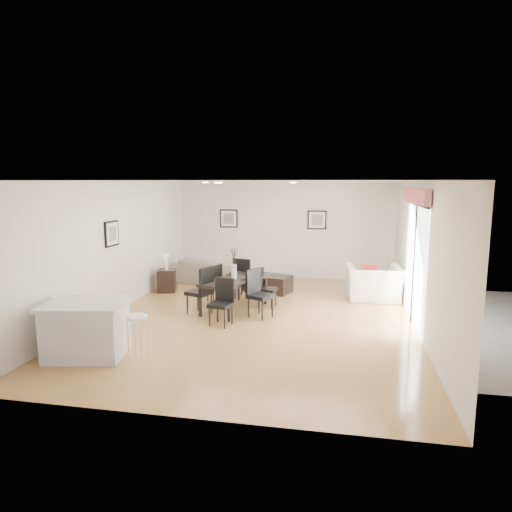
% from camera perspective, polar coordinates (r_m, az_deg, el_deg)
% --- Properties ---
extents(ground, '(8.00, 8.00, 0.00)m').
position_cam_1_polar(ground, '(9.19, 0.23, -7.73)').
color(ground, '#BC804D').
rests_on(ground, ground).
extents(wall_back, '(6.00, 0.04, 2.70)m').
position_cam_1_polar(wall_back, '(12.81, 3.59, 3.26)').
color(wall_back, silver).
rests_on(wall_back, ground).
extents(wall_front, '(6.00, 0.04, 2.70)m').
position_cam_1_polar(wall_front, '(5.09, -8.24, -6.04)').
color(wall_front, silver).
rests_on(wall_front, ground).
extents(wall_left, '(0.04, 8.00, 2.70)m').
position_cam_1_polar(wall_left, '(9.89, -17.11, 1.09)').
color(wall_left, silver).
rests_on(wall_left, ground).
extents(wall_right, '(0.04, 8.00, 2.70)m').
position_cam_1_polar(wall_right, '(8.84, 19.72, 0.03)').
color(wall_right, silver).
rests_on(wall_right, ground).
extents(ceiling, '(6.00, 8.00, 0.02)m').
position_cam_1_polar(ceiling, '(8.78, 0.25, 9.36)').
color(ceiling, white).
rests_on(ceiling, wall_back).
extents(sofa, '(2.38, 1.54, 0.65)m').
position_cam_1_polar(sofa, '(12.14, -5.34, -1.99)').
color(sofa, gray).
rests_on(sofa, ground).
extents(armchair, '(1.29, 1.15, 0.79)m').
position_cam_1_polar(armchair, '(10.80, 14.49, -3.29)').
color(armchair, white).
rests_on(armchair, ground).
extents(dining_table, '(1.26, 1.77, 0.66)m').
position_cam_1_polar(dining_table, '(9.59, -2.75, -3.32)').
color(dining_table, black).
rests_on(dining_table, ground).
extents(dining_chair_wnear, '(0.56, 0.56, 0.99)m').
position_cam_1_polar(dining_chair_wnear, '(9.35, -6.70, -3.99)').
color(dining_chair_wnear, black).
rests_on(dining_chair_wnear, ground).
extents(dining_chair_wfar, '(0.47, 0.47, 0.89)m').
position_cam_1_polar(dining_chair_wfar, '(10.12, -5.33, -3.26)').
color(dining_chair_wfar, black).
rests_on(dining_chair_wfar, ground).
extents(dining_chair_enear, '(0.58, 0.58, 0.96)m').
position_cam_1_polar(dining_chair_enear, '(9.14, 0.16, -4.32)').
color(dining_chair_enear, black).
rests_on(dining_chair_enear, ground).
extents(dining_chair_efar, '(0.43, 0.43, 0.83)m').
position_cam_1_polar(dining_chair_efar, '(9.90, 1.02, -3.69)').
color(dining_chair_efar, black).
rests_on(dining_chair_efar, ground).
extents(dining_chair_head, '(0.48, 0.48, 0.89)m').
position_cam_1_polar(dining_chair_head, '(8.68, -4.19, -5.37)').
color(dining_chair_head, black).
rests_on(dining_chair_head, ground).
extents(dining_chair_foot, '(0.51, 0.51, 0.96)m').
position_cam_1_polar(dining_chair_foot, '(10.54, -1.57, -2.51)').
color(dining_chair_foot, black).
rests_on(dining_chair_foot, ground).
extents(vase, '(0.72, 1.17, 0.66)m').
position_cam_1_polar(vase, '(9.52, -2.76, -1.20)').
color(vase, white).
rests_on(vase, dining_table).
extents(coffee_table, '(1.20, 0.91, 0.42)m').
position_cam_1_polar(coffee_table, '(11.23, 1.60, -3.46)').
color(coffee_table, black).
rests_on(coffee_table, ground).
extents(side_table, '(0.51, 0.51, 0.56)m').
position_cam_1_polar(side_table, '(11.46, -11.10, -3.03)').
color(side_table, black).
rests_on(side_table, ground).
extents(table_lamp, '(0.20, 0.20, 0.37)m').
position_cam_1_polar(table_lamp, '(11.36, -11.18, -0.46)').
color(table_lamp, white).
rests_on(table_lamp, side_table).
extents(cushion, '(0.39, 0.13, 0.38)m').
position_cam_1_polar(cushion, '(10.63, 13.97, -2.10)').
color(cushion, maroon).
rests_on(cushion, armchair).
extents(kitchen_island, '(1.37, 1.14, 0.86)m').
position_cam_1_polar(kitchen_island, '(7.60, -20.43, -8.56)').
color(kitchen_island, silver).
rests_on(kitchen_island, ground).
extents(bar_stool, '(0.32, 0.32, 0.70)m').
position_cam_1_polar(bar_stool, '(7.16, -14.65, -7.96)').
color(bar_stool, white).
rests_on(bar_stool, ground).
extents(framed_print_back_left, '(0.52, 0.04, 0.52)m').
position_cam_1_polar(framed_print_back_left, '(13.05, -3.42, 4.70)').
color(framed_print_back_left, black).
rests_on(framed_print_back_left, wall_back).
extents(framed_print_back_right, '(0.52, 0.04, 0.52)m').
position_cam_1_polar(framed_print_back_right, '(12.66, 7.64, 4.49)').
color(framed_print_back_right, black).
rests_on(framed_print_back_right, wall_back).
extents(framed_print_left_wall, '(0.04, 0.52, 0.52)m').
position_cam_1_polar(framed_print_left_wall, '(9.66, -17.59, 2.68)').
color(framed_print_left_wall, black).
rests_on(framed_print_left_wall, wall_left).
extents(sliding_door, '(0.12, 2.70, 2.57)m').
position_cam_1_polar(sliding_door, '(9.08, 19.27, 2.30)').
color(sliding_door, white).
rests_on(sliding_door, wall_right).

